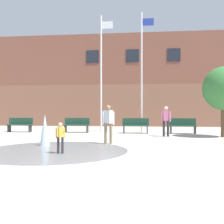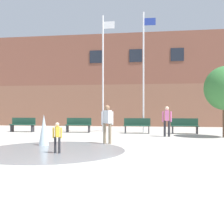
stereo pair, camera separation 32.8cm
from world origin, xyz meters
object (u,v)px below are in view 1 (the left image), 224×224
Objects in this scene: park_bench_center at (136,125)px; flagpole_left at (102,70)px; child_in_fountain at (60,135)px; park_bench_under_right_flagpole at (183,125)px; street_tree_near_building at (224,89)px; park_bench_far_left at (20,124)px; teen_by_trashcan at (108,121)px; flagpole_right at (142,68)px; adult_near_bench at (166,119)px; park_bench_left_of_flagpoles at (77,125)px.

park_bench_center is 4.16m from flagpole_left.
park_bench_center is 1.62× the size of child_in_fountain.
child_in_fountain is (-2.25, -7.80, 0.10)m from park_bench_center.
street_tree_near_building is at bearing -48.05° from park_bench_under_right_flagpole.
flagpole_left is at bearing 5.58° from park_bench_far_left.
teen_by_trashcan is (-3.84, -5.27, 0.45)m from park_bench_under_right_flagpole.
flagpole_left is at bearing -41.02° from teen_by_trashcan.
flagpole_right is at bearing 134.72° from child_in_fountain.
flagpole_right is at bearing 166.45° from park_bench_under_right_flagpole.
adult_near_bench is at bearing -64.25° from flagpole_right.
park_bench_under_right_flagpole is at bearing -6.63° from flagpole_left.
adult_near_bench is 1.00× the size of teen_by_trashcan.
park_bench_under_right_flagpole is at bearing 131.95° from street_tree_near_building.
adult_near_bench is 0.21× the size of flagpole_left.
flagpole_left is at bearing 173.37° from park_bench_under_right_flagpole.
park_bench_under_right_flagpole is at bearing 155.01° from adult_near_bench.
teen_by_trashcan is at bearing -126.05° from park_bench_under_right_flagpole.
park_bench_left_of_flagpoles is 0.44× the size of street_tree_near_building.
park_bench_far_left and park_bench_under_right_flagpole have the same top height.
park_bench_far_left is at bearing -2.12° from teen_by_trashcan.
teen_by_trashcan reaches higher than child_in_fountain.
child_in_fountain is (5.12, -7.95, 0.10)m from park_bench_far_left.
adult_near_bench is 4.25m from teen_by_trashcan.
flagpole_right reaches higher than park_bench_far_left.
park_bench_far_left is at bearing -174.42° from flagpole_left.
child_in_fountain is (1.43, -8.00, 0.10)m from park_bench_left_of_flagpoles.
child_in_fountain is at bearing -57.25° from park_bench_far_left.
flagpole_left is (-1.13, 5.85, 3.03)m from teen_by_trashcan.
child_in_fountain is 0.62× the size of teen_by_trashcan.
park_bench_far_left is at bearing 170.40° from street_tree_near_building.
street_tree_near_building is at bearing -31.34° from flagpole_right.
park_bench_under_right_flagpole is at bearing -0.39° from park_bench_far_left.
park_bench_far_left is 9.46m from child_in_fountain.
teen_by_trashcan is at bearing -63.83° from park_bench_left_of_flagpoles.
flagpole_left is at bearing 151.57° from child_in_fountain.
child_in_fountain is at bearing -138.92° from street_tree_near_building.
adult_near_bench is (-1.17, -1.96, 0.45)m from park_bench_under_right_flagpole.
flagpole_right reaches higher than park_bench_left_of_flagpoles.
park_bench_under_right_flagpole is at bearing -13.55° from flagpole_right.
child_in_fountain is 0.13× the size of flagpole_left.
park_bench_left_of_flagpoles is 8.13m from child_in_fountain.
street_tree_near_building is (6.81, 5.94, 1.92)m from child_in_fountain.
adult_near_bench is at bearing -90.74° from teen_by_trashcan.
teen_by_trashcan is (6.33, -5.34, 0.45)m from park_bench_far_left.
child_in_fountain is 0.27× the size of street_tree_near_building.
park_bench_center is 2.80m from park_bench_under_right_flagpole.
teen_by_trashcan is (-2.66, -3.32, 0.00)m from adult_near_bench.
flagpole_left reaches higher than park_bench_center.
park_bench_far_left is 0.21× the size of flagpole_right.
park_bench_left_of_flagpoles is 5.72m from adult_near_bench.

